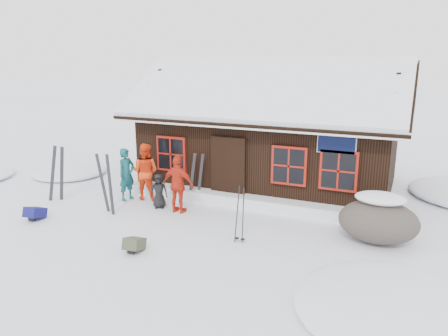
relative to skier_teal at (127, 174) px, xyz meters
The scene contains 15 objects.
ground 2.62m from the skier_teal, 32.78° to the right, with size 120.00×120.00×0.00m, color white.
mountain_hut 5.16m from the skier_teal, 45.32° to the left, with size 8.90×6.09×4.42m.
snow_drift 3.76m from the skier_teal, 14.12° to the left, with size 7.60×0.60×0.35m, color white.
snow_mounds 3.87m from the skier_teal, ahead, with size 20.60×13.20×0.48m.
skier_teal is the anchor object (origin of this frame).
skier_orange_left 0.58m from the skier_teal, 32.55° to the left, with size 0.87×0.68×1.80m, color #F23A11.
skier_orange_right 2.08m from the skier_teal, 10.01° to the right, with size 0.99×0.41×1.68m, color red.
skier_crouched 1.38m from the skier_teal, 10.65° to the right, with size 0.51×0.33×1.04m, color black.
boulder 7.52m from the skier_teal, ahead, with size 1.90×1.43×1.12m.
ski_pair_left 2.15m from the skier_teal, 154.67° to the right, with size 0.65×0.26×1.80m.
ski_pair_mid 1.19m from the skier_teal, 82.47° to the right, with size 0.61×0.19×1.78m.
ski_pair_right 2.18m from the skier_teal, 23.11° to the left, with size 0.51×0.23×1.55m.
ski_poles 4.72m from the skier_teal, 19.66° to the right, with size 0.26×0.13×1.45m.
backpack_blue 2.89m from the skier_teal, 117.70° to the right, with size 0.39×0.52×0.28m, color #141456.
backpack_olive 3.98m from the skier_teal, 52.07° to the right, with size 0.37×0.49×0.27m, color #3D402E.
Camera 1 is at (5.97, -9.46, 4.42)m, focal length 35.00 mm.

